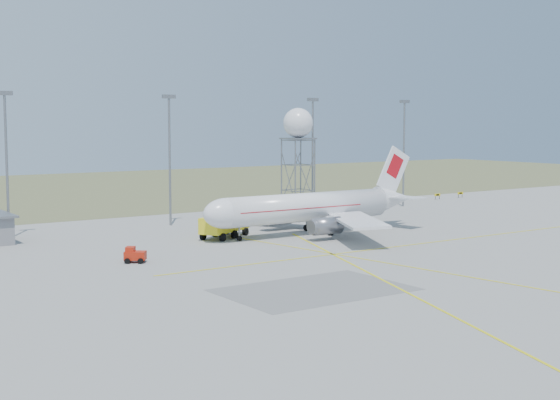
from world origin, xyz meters
TOP-DOWN VIEW (x-y plane):
  - grass_strip at (0.00, 140.00)m, footprint 400.00×120.00m
  - mast_a at (-35.00, 66.00)m, footprint 2.20×0.50m
  - mast_b at (-10.00, 66.00)m, footprint 2.20×0.50m
  - mast_c at (18.00, 66.00)m, footprint 2.20×0.50m
  - mast_d at (40.00, 66.00)m, footprint 2.20×0.50m
  - taxi_sign_near at (55.60, 72.00)m, footprint 1.60×0.17m
  - taxi_sign_far at (62.60, 72.00)m, footprint 1.60×0.17m
  - airliner_main at (2.46, 45.79)m, footprint 36.92×35.95m
  - radar_tower at (14.29, 65.27)m, footprint 5.17×5.17m
  - fire_truck at (-9.42, 49.93)m, footprint 9.42×7.07m
  - baggage_tug at (-28.30, 38.56)m, footprint 2.90×2.84m

SIDE VIEW (x-z plane):
  - grass_strip at x=0.00m, z-range 0.00..0.03m
  - baggage_tug at x=-28.30m, z-range -0.23..1.64m
  - taxi_sign_near at x=55.60m, z-range 0.29..1.49m
  - taxi_sign_far at x=62.60m, z-range 0.29..1.49m
  - fire_truck at x=-9.42m, z-range -0.07..3.56m
  - airliner_main at x=2.46m, z-range -2.43..10.14m
  - radar_tower at x=14.29m, z-range 1.14..19.84m
  - mast_a at x=-35.00m, z-range 1.82..22.32m
  - mast_b at x=-10.00m, z-range 1.82..22.32m
  - mast_c at x=18.00m, z-range 1.82..22.32m
  - mast_d at x=40.00m, z-range 1.82..22.32m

